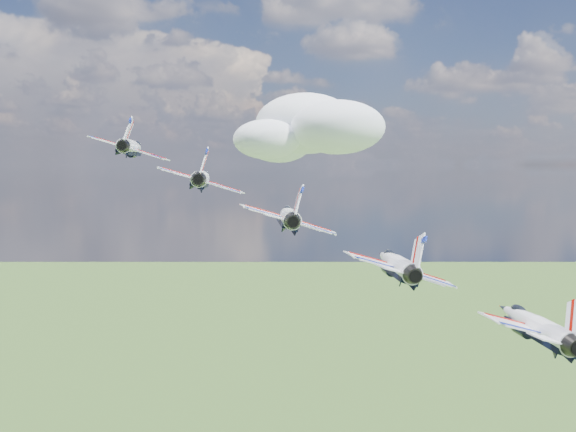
{
  "coord_description": "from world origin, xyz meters",
  "views": [
    {
      "loc": [
        -7.65,
        -51.05,
        151.13
      ],
      "look_at": [
        -3.01,
        14.44,
        145.89
      ],
      "focal_mm": 40.0,
      "sensor_mm": 36.0,
      "label": 1
    }
  ],
  "objects_px": {
    "jet_3": "(395,263)",
    "jet_4": "(534,324)",
    "jet_2": "(288,216)",
    "jet_0": "(132,147)",
    "jet_1": "(202,178)"
  },
  "relations": [
    {
      "from": "jet_3",
      "to": "jet_4",
      "type": "xyz_separation_m",
      "value": [
        9.25,
        -8.35,
        -3.74
      ]
    },
    {
      "from": "jet_2",
      "to": "jet_4",
      "type": "height_order",
      "value": "jet_2"
    },
    {
      "from": "jet_4",
      "to": "jet_2",
      "type": "bearing_deg",
      "value": 137.94
    },
    {
      "from": "jet_2",
      "to": "jet_3",
      "type": "bearing_deg",
      "value": -42.06
    },
    {
      "from": "jet_0",
      "to": "jet_3",
      "type": "distance_m",
      "value": 39.02
    },
    {
      "from": "jet_0",
      "to": "jet_2",
      "type": "xyz_separation_m",
      "value": [
        18.5,
        -16.69,
        -7.47
      ]
    },
    {
      "from": "jet_0",
      "to": "jet_2",
      "type": "height_order",
      "value": "jet_0"
    },
    {
      "from": "jet_0",
      "to": "jet_1",
      "type": "xyz_separation_m",
      "value": [
        9.25,
        -8.35,
        -3.74
      ]
    },
    {
      "from": "jet_1",
      "to": "jet_4",
      "type": "relative_size",
      "value": 1.0
    },
    {
      "from": "jet_3",
      "to": "jet_0",
      "type": "bearing_deg",
      "value": 137.94
    },
    {
      "from": "jet_1",
      "to": "jet_2",
      "type": "distance_m",
      "value": 13.01
    },
    {
      "from": "jet_1",
      "to": "jet_4",
      "type": "height_order",
      "value": "jet_1"
    },
    {
      "from": "jet_2",
      "to": "jet_3",
      "type": "distance_m",
      "value": 13.01
    },
    {
      "from": "jet_2",
      "to": "jet_0",
      "type": "bearing_deg",
      "value": 137.94
    },
    {
      "from": "jet_0",
      "to": "jet_3",
      "type": "bearing_deg",
      "value": -42.06
    }
  ]
}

